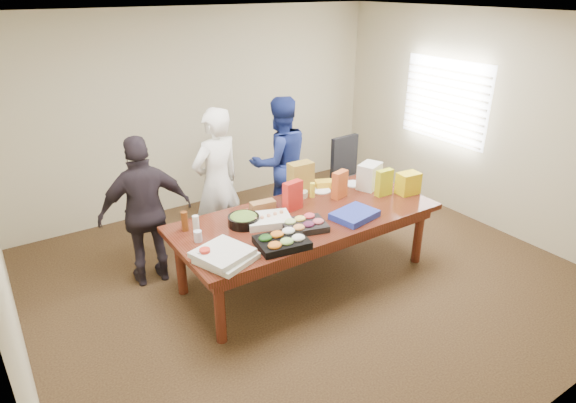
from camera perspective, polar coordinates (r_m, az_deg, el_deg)
floor at (r=5.44m, az=2.07°, el=-8.81°), size 5.50×5.00×0.02m
ceiling at (r=4.56m, az=2.61°, el=21.15°), size 5.50×5.00×0.02m
wall_back at (r=6.93m, az=-10.04°, el=10.54°), size 5.50×0.04×2.70m
wall_front at (r=3.34m, az=28.42°, el=-7.82°), size 5.50×0.04×2.70m
wall_right at (r=6.75m, az=21.87°, el=8.81°), size 0.04×5.00×2.70m
window_panel at (r=7.04m, az=17.96°, el=11.22°), size 0.03×1.40×1.10m
window_blinds at (r=7.01m, az=17.74°, el=11.19°), size 0.04×1.36×1.00m
conference_table at (r=5.24m, az=2.13°, el=-5.28°), size 2.80×1.20×0.75m
office_chair at (r=6.61m, az=7.66°, el=2.46°), size 0.56×0.56×1.04m
person_center at (r=5.57m, az=-8.34°, el=2.12°), size 0.72×0.56×1.76m
person_right at (r=6.25m, az=-0.96°, el=4.64°), size 0.88×0.71×1.70m
person_left at (r=5.19m, az=-16.38°, el=-1.21°), size 0.99×0.49×1.62m
veggie_tray at (r=4.47m, az=-0.73°, el=-4.83°), size 0.51×0.43×0.07m
fruit_tray at (r=4.78m, az=1.92°, el=-2.84°), size 0.49×0.43×0.06m
sheet_cake at (r=4.87m, az=-2.29°, el=-2.19°), size 0.52×0.45×0.08m
salad_bowl at (r=4.84m, az=-5.24°, el=-2.27°), size 0.36×0.36×0.10m
chip_bag_blue at (r=5.03m, az=7.84°, el=-1.57°), size 0.50×0.41×0.07m
chip_bag_red at (r=5.12m, az=0.56°, el=0.68°), size 0.23×0.12×0.32m
chip_bag_yellow at (r=5.58m, az=11.24°, el=2.20°), size 0.20×0.08×0.30m
chip_bag_orange at (r=5.45m, az=6.12°, el=2.01°), size 0.22×0.14×0.31m
mayo_jar at (r=5.31m, az=0.08°, el=0.63°), size 0.12×0.12×0.16m
mustard_bottle at (r=5.45m, az=2.90°, el=1.35°), size 0.06×0.06×0.17m
dressing_bottle at (r=4.81m, az=-12.06°, el=-2.30°), size 0.08×0.08×0.20m
ranch_bottle at (r=4.74m, az=-10.77°, el=-2.70°), size 0.06×0.06×0.19m
banana_bunch at (r=5.75m, az=4.42°, el=2.07°), size 0.28×0.22×0.08m
bread_loaf at (r=5.13m, az=-2.99°, el=-0.55°), size 0.28×0.15×0.11m
kraft_bag at (r=5.53m, az=1.49°, el=2.80°), size 0.28×0.17×0.36m
red_cup at (r=4.27m, az=-9.73°, el=-6.28°), size 0.11×0.11×0.13m
clear_cup_a at (r=4.28m, az=-10.14°, el=-6.38°), size 0.09×0.09×0.11m
clear_cup_b at (r=4.61m, az=-10.56°, el=-4.04°), size 0.09×0.09×0.11m
pizza_box_lower at (r=4.28m, az=-7.26°, el=-6.63°), size 0.55×0.55×0.05m
pizza_box_upper at (r=4.26m, az=-7.71°, el=-6.03°), size 0.54×0.54×0.05m
plate_a at (r=5.87m, az=7.82°, el=2.06°), size 0.27×0.27×0.01m
plate_b at (r=5.64m, az=3.92°, el=1.28°), size 0.25×0.25×0.01m
dip_bowl_a at (r=5.48m, az=1.50°, el=0.89°), size 0.19×0.19×0.07m
dip_bowl_b at (r=5.24m, az=-2.11°, el=-0.33°), size 0.13×0.13×0.05m
grocery_bag_white at (r=5.75m, az=9.55°, el=2.98°), size 0.34×0.29×0.30m
grocery_bag_yellow at (r=5.70m, az=13.97°, el=2.10°), size 0.26×0.19×0.25m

